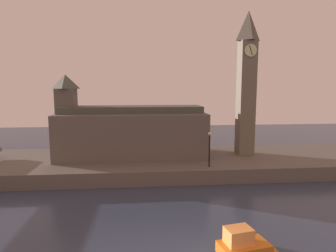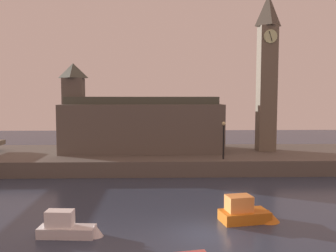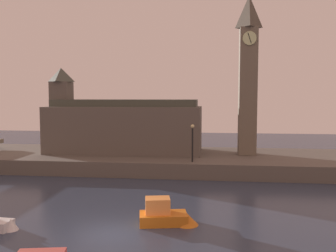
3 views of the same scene
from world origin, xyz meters
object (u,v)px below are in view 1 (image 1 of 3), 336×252
at_px(clock_tower, 246,82).
at_px(streetlamp, 210,145).
at_px(boat_patrol_orange, 248,245).
at_px(parliament_hall, 128,131).

xyz_separation_m(clock_tower, streetlamp, (-5.67, -5.39, -6.54)).
bearing_deg(boat_patrol_orange, streetlamp, 86.53).
bearing_deg(clock_tower, parliament_hall, 178.56).
relative_size(clock_tower, boat_patrol_orange, 4.43).
height_order(clock_tower, streetlamp, clock_tower).
distance_m(parliament_hall, streetlamp, 10.28).
bearing_deg(clock_tower, streetlamp, -136.47).
relative_size(parliament_hall, streetlamp, 4.77).
distance_m(clock_tower, parliament_hall, 15.33).
distance_m(clock_tower, boat_patrol_orange, 22.10).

